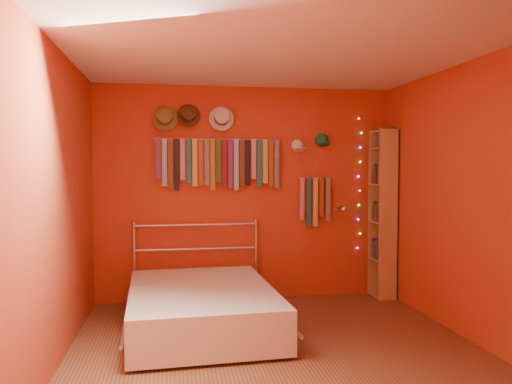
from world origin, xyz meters
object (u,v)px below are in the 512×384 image
reading_lamp (343,209)px  bed (201,307)px  tie_rack (219,161)px  bookshelf (386,212)px

reading_lamp → bed: 2.08m
bed → tie_rack: bearing=72.7°
bookshelf → tie_rack: bearing=175.5°
bookshelf → bed: bookshelf is taller
tie_rack → bookshelf: size_ratio=0.72×
reading_lamp → bookshelf: bookshelf is taller
bed → bookshelf: bearing=18.6°
reading_lamp → bookshelf: 0.55m
bookshelf → bed: bearing=-158.9°
bookshelf → reading_lamp: bearing=-177.3°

